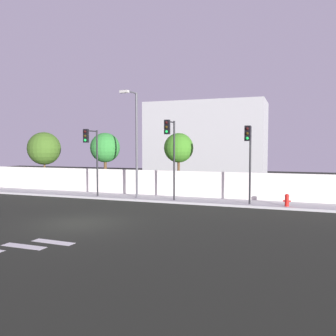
{
  "coord_description": "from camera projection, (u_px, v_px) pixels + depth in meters",
  "views": [
    {
      "loc": [
        9.7,
        -14.46,
        3.69
      ],
      "look_at": [
        2.21,
        6.5,
        2.33
      ],
      "focal_mm": 38.0,
      "sensor_mm": 36.0,
      "label": 1
    }
  ],
  "objects": [
    {
      "name": "ground_plane",
      "position": [
        79.0,
        223.0,
        17.07
      ],
      "size": [
        80.0,
        80.0,
        0.0
      ],
      "primitive_type": "plane",
      "color": "black"
    },
    {
      "name": "sidewalk",
      "position": [
        146.0,
        198.0,
        24.78
      ],
      "size": [
        36.0,
        2.4,
        0.15
      ],
      "primitive_type": "cube",
      "color": "#AEAEAE",
      "rests_on": "ground"
    },
    {
      "name": "perimeter_wall",
      "position": [
        153.0,
        182.0,
        25.93
      ],
      "size": [
        36.0,
        0.18,
        1.8
      ],
      "primitive_type": "cube",
      "color": "silver",
      "rests_on": "sidewalk"
    },
    {
      "name": "crosswalk_marking",
      "position": [
        8.0,
        249.0,
        12.81
      ],
      "size": [
        3.59,
        3.05,
        0.01
      ],
      "color": "silver",
      "rests_on": "ground"
    },
    {
      "name": "traffic_light_left",
      "position": [
        171.0,
        143.0,
        22.62
      ],
      "size": [
        0.35,
        1.41,
        5.19
      ],
      "color": "black",
      "rests_on": "sidewalk"
    },
    {
      "name": "traffic_light_center",
      "position": [
        91.0,
        148.0,
        24.35
      ],
      "size": [
        0.35,
        1.76,
        4.69
      ],
      "color": "black",
      "rests_on": "sidewalk"
    },
    {
      "name": "traffic_light_right",
      "position": [
        249.0,
        148.0,
        21.12
      ],
      "size": [
        0.36,
        1.13,
        4.75
      ],
      "color": "black",
      "rests_on": "sidewalk"
    },
    {
      "name": "street_lamp_curbside",
      "position": [
        135.0,
        137.0,
        24.07
      ],
      "size": [
        0.62,
        1.78,
        7.18
      ],
      "color": "#4C4C51",
      "rests_on": "sidewalk"
    },
    {
      "name": "fire_hydrant",
      "position": [
        287.0,
        200.0,
        20.94
      ],
      "size": [
        0.44,
        0.26,
        0.74
      ],
      "color": "red",
      "rests_on": "sidewalk"
    },
    {
      "name": "roadside_tree_leftmost",
      "position": [
        44.0,
        149.0,
        30.71
      ],
      "size": [
        2.83,
        2.83,
        4.91
      ],
      "color": "brown",
      "rests_on": "ground"
    },
    {
      "name": "roadside_tree_midleft",
      "position": [
        105.0,
        148.0,
        28.7
      ],
      "size": [
        2.39,
        2.39,
        4.78
      ],
      "color": "brown",
      "rests_on": "ground"
    },
    {
      "name": "roadside_tree_midright",
      "position": [
        179.0,
        148.0,
        26.6
      ],
      "size": [
        2.21,
        2.21,
        4.68
      ],
      "color": "brown",
      "rests_on": "ground"
    },
    {
      "name": "low_building_distant",
      "position": [
        206.0,
        142.0,
        38.71
      ],
      "size": [
        12.59,
        6.0,
        8.4
      ],
      "primitive_type": "cube",
      "color": "#AAAAAA",
      "rests_on": "ground"
    }
  ]
}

